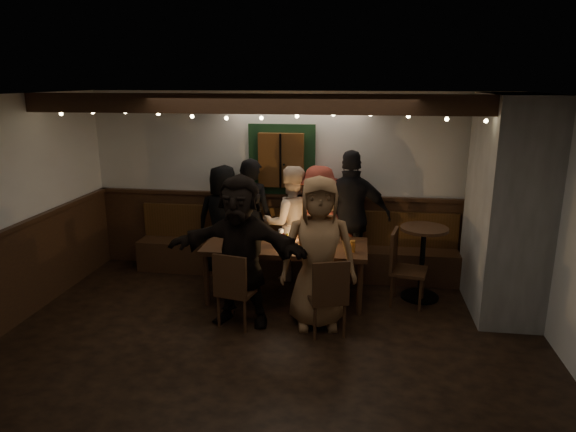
% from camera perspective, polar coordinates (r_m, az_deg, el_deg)
% --- Properties ---
extents(room, '(6.02, 5.01, 2.62)m').
position_cam_1_polar(room, '(6.36, 9.23, -0.55)').
color(room, black).
rests_on(room, ground).
extents(dining_table, '(2.05, 0.88, 0.89)m').
position_cam_1_polar(dining_table, '(6.52, -0.27, -3.69)').
color(dining_table, black).
rests_on(dining_table, ground).
extents(chair_near_left, '(0.49, 0.49, 0.90)m').
position_cam_1_polar(chair_near_left, '(5.84, -6.02, -7.76)').
color(chair_near_left, black).
rests_on(chair_near_left, ground).
extents(chair_near_right, '(0.51, 0.51, 0.90)m').
position_cam_1_polar(chair_near_right, '(5.65, 4.52, -8.54)').
color(chair_near_right, black).
rests_on(chair_near_right, ground).
extents(chair_end, '(0.51, 0.51, 0.95)m').
position_cam_1_polar(chair_end, '(6.57, 12.50, -5.13)').
color(chair_end, black).
rests_on(chair_end, ground).
extents(high_top, '(0.60, 0.60, 0.95)m').
position_cam_1_polar(high_top, '(6.77, 14.73, -4.07)').
color(high_top, black).
rests_on(high_top, ground).
extents(person_a, '(0.80, 0.54, 1.60)m').
position_cam_1_polar(person_a, '(7.40, -7.13, -0.48)').
color(person_a, black).
rests_on(person_a, ground).
extents(person_b, '(0.70, 0.54, 1.71)m').
position_cam_1_polar(person_b, '(7.25, -4.09, -0.25)').
color(person_b, black).
rests_on(person_b, ground).
extents(person_c, '(0.93, 0.82, 1.62)m').
position_cam_1_polar(person_c, '(7.16, 0.31, -0.80)').
color(person_c, beige).
rests_on(person_c, ground).
extents(person_d, '(1.16, 0.83, 1.61)m').
position_cam_1_polar(person_d, '(7.18, 3.40, -0.81)').
color(person_d, maroon).
rests_on(person_d, ground).
extents(person_e, '(1.12, 0.55, 1.84)m').
position_cam_1_polar(person_e, '(7.09, 7.04, -0.13)').
color(person_e, black).
rests_on(person_e, ground).
extents(person_f, '(1.67, 0.68, 1.75)m').
position_cam_1_polar(person_f, '(5.85, -5.32, -3.84)').
color(person_f, black).
rests_on(person_f, ground).
extents(person_g, '(0.93, 0.68, 1.75)m').
position_cam_1_polar(person_g, '(5.76, 3.39, -4.12)').
color(person_g, '#946944').
rests_on(person_g, ground).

